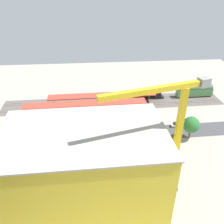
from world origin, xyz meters
name	(u,v)px	position (x,y,z in m)	size (l,w,h in m)	color
ground_plane	(119,129)	(0.00, 0.00, 0.00)	(157.64, 157.64, 0.00)	#9E998C
rail_bed	(114,103)	(0.00, -21.13, 0.00)	(98.53, 14.17, 0.01)	#5B544C
street_asphalt	(120,135)	(0.00, 3.98, 0.00)	(98.53, 9.00, 0.01)	#424244
track_rails	(114,102)	(0.00, -21.13, 0.18)	(98.51, 9.67, 0.12)	#9E9EA8
platform_canopy_near	(85,104)	(12.58, -13.81, 4.02)	(51.12, 6.28, 4.22)	#C63D2D
platform_canopy_far	(102,95)	(5.20, -20.29, 4.37)	(47.35, 6.06, 4.62)	#C63D2D
locomotive	(149,95)	(-16.61, -24.21, 1.81)	(14.04, 3.11, 5.16)	black
passenger_coach	(194,91)	(-38.47, -24.21, 3.05)	(17.11, 3.34, 5.82)	black
parked_car_0	(193,124)	(-28.49, 0.58, 0.71)	(4.21, 2.06, 1.58)	black
parked_car_1	(177,125)	(-22.01, 0.55, 0.76)	(4.25, 1.79, 1.72)	black
parked_car_2	(159,126)	(-15.16, 0.57, 0.73)	(4.30, 2.09, 1.63)	black
parked_car_3	(143,127)	(-9.08, 0.72, 0.71)	(4.60, 1.82, 1.58)	black
construction_building	(85,165)	(12.01, 29.68, 9.51)	(38.41, 23.73, 19.02)	yellow
construction_roof_slab	(83,133)	(12.01, 29.68, 19.22)	(39.01, 24.33, 0.40)	#ADA89E
tower_crane	(171,132)	(-8.64, 30.25, 18.58)	(25.04, 8.02, 31.30)	gray
box_truck_0	(125,143)	(-0.78, 11.68, 1.73)	(9.11, 3.06, 3.53)	black
box_truck_1	(87,147)	(11.83, 12.51, 1.77)	(8.45, 2.69, 3.68)	black
box_truck_2	(121,145)	(0.66, 12.33, 1.77)	(9.20, 3.60, 3.70)	black
street_tree_0	(79,136)	(14.48, 9.73, 4.39)	(4.83, 4.83, 6.81)	brown
street_tree_1	(191,125)	(-23.92, 8.50, 5.79)	(5.73, 5.73, 8.68)	brown
street_tree_2	(108,133)	(4.99, 9.92, 4.91)	(5.95, 5.95, 7.90)	brown
street_tree_3	(114,130)	(2.79, 8.07, 5.07)	(4.94, 4.94, 7.57)	brown
traffic_light	(127,117)	(-3.00, -0.42, 4.48)	(0.50, 0.36, 6.81)	#333333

